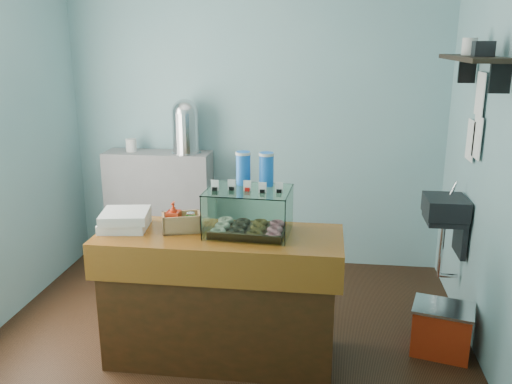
# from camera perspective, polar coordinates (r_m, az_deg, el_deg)

# --- Properties ---
(ground) EXTENTS (3.50, 3.50, 0.00)m
(ground) POSITION_cam_1_polar(r_m,az_deg,el_deg) (4.15, -2.94, -14.96)
(ground) COLOR black
(ground) RESTS_ON ground
(room_shell) EXTENTS (3.54, 3.04, 2.82)m
(room_shell) POSITION_cam_1_polar(r_m,az_deg,el_deg) (3.59, -2.89, 9.14)
(room_shell) COLOR #76A4AD
(room_shell) RESTS_ON ground
(counter) EXTENTS (1.60, 0.60, 0.90)m
(counter) POSITION_cam_1_polar(r_m,az_deg,el_deg) (3.71, -3.75, -10.85)
(counter) COLOR #441F0D
(counter) RESTS_ON ground
(back_shelf) EXTENTS (1.00, 0.32, 1.10)m
(back_shelf) POSITION_cam_1_polar(r_m,az_deg,el_deg) (5.31, -10.06, -1.67)
(back_shelf) COLOR gray
(back_shelf) RESTS_ON ground
(display_case) EXTENTS (0.56, 0.43, 0.51)m
(display_case) POSITION_cam_1_polar(r_m,az_deg,el_deg) (3.52, -0.62, -1.54)
(display_case) COLOR black
(display_case) RESTS_ON counter
(condiment_crate) EXTENTS (0.29, 0.22, 0.20)m
(condiment_crate) POSITION_cam_1_polar(r_m,az_deg,el_deg) (3.59, -8.05, -3.02)
(condiment_crate) COLOR tan
(condiment_crate) RESTS_ON counter
(pastry_boxes) EXTENTS (0.36, 0.35, 0.12)m
(pastry_boxes) POSITION_cam_1_polar(r_m,az_deg,el_deg) (3.71, -13.63, -2.86)
(pastry_boxes) COLOR silver
(pastry_boxes) RESTS_ON counter
(coffee_urn) EXTENTS (0.27, 0.27, 0.50)m
(coffee_urn) POSITION_cam_1_polar(r_m,az_deg,el_deg) (5.03, -7.43, 7.00)
(coffee_urn) COLOR silver
(coffee_urn) RESTS_ON back_shelf
(red_cooler) EXTENTS (0.46, 0.40, 0.35)m
(red_cooler) POSITION_cam_1_polar(r_m,az_deg,el_deg) (4.09, 18.95, -13.51)
(red_cooler) COLOR red
(red_cooler) RESTS_ON ground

